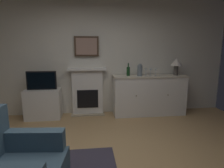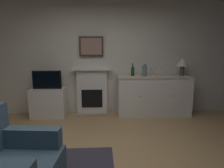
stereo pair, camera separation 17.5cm
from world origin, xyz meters
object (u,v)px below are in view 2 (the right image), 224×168
object	(u,v)px
sideboard_cabinet	(154,96)
tv_set	(47,80)
tv_cabinet	(49,103)
fireplace_unit	(92,91)
wine_glass_center	(155,70)
framed_picture	(91,46)
wine_bottle	(133,71)
wine_glass_left	(151,70)
vase_decorative	(144,70)
table_lamp	(182,63)
armchair	(7,167)
wine_glass_right	(161,71)

from	to	relation	value
sideboard_cabinet	tv_set	distance (m)	2.44
tv_cabinet	tv_set	xyz separation A→B (m)	(-0.00, -0.02, 0.53)
sideboard_cabinet	tv_cabinet	xyz separation A→B (m)	(-2.41, 0.02, -0.14)
fireplace_unit	wine_glass_center	distance (m)	1.55
framed_picture	wine_bottle	size ratio (longest dim) A/B	1.90
wine_glass_left	tv_set	world-z (taller)	wine_glass_left
wine_bottle	tv_set	world-z (taller)	wine_bottle
fireplace_unit	tv_cabinet	bearing A→B (deg)	-170.55
vase_decorative	tv_set	distance (m)	2.17
table_lamp	framed_picture	bearing A→B (deg)	173.85
tv_cabinet	sideboard_cabinet	bearing A→B (deg)	-0.36
wine_bottle	framed_picture	bearing A→B (deg)	168.09
wine_glass_center	armchair	distance (m)	3.34
tv_set	tv_cabinet	bearing A→B (deg)	90.00
wine_bottle	armchair	xyz separation A→B (m)	(-1.62, -2.46, -0.65)
fireplace_unit	table_lamp	distance (m)	2.17
wine_glass_center	fireplace_unit	bearing A→B (deg)	174.23
wine_bottle	wine_glass_left	distance (m)	0.42
framed_picture	wine_bottle	bearing A→B (deg)	-11.91
fireplace_unit	table_lamp	bearing A→B (deg)	-4.91
armchair	wine_glass_left	bearing A→B (deg)	50.61
framed_picture	armchair	distance (m)	3.00
wine_bottle	wine_glass_right	xyz separation A→B (m)	(0.64, -0.05, 0.01)
wine_glass_right	tv_cabinet	distance (m)	2.64
wine_bottle	tv_cabinet	distance (m)	2.03
vase_decorative	tv_cabinet	distance (m)	2.28
armchair	framed_picture	bearing A→B (deg)	75.56
sideboard_cabinet	armchair	bearing A→B (deg)	-130.96
fireplace_unit	armchair	xyz separation A→B (m)	(-0.69, -2.62, -0.17)
table_lamp	wine_glass_right	size ratio (longest dim) A/B	2.42
fireplace_unit	sideboard_cabinet	distance (m)	1.44
framed_picture	wine_glass_right	bearing A→B (deg)	-8.96
sideboard_cabinet	vase_decorative	bearing A→B (deg)	-168.67
framed_picture	tv_cabinet	xyz separation A→B (m)	(-0.97, -0.21, -1.26)
wine_glass_center	tv_set	xyz separation A→B (m)	(-2.43, -0.04, -0.19)
sideboard_cabinet	wine_glass_center	distance (m)	0.58
fireplace_unit	framed_picture	distance (m)	1.04
fireplace_unit	framed_picture	xyz separation A→B (m)	(0.00, 0.05, 1.04)
wine_glass_center	armchair	world-z (taller)	wine_glass_center
fireplace_unit	table_lamp	size ratio (longest dim) A/B	2.75
wine_glass_center	tv_cabinet	bearing A→B (deg)	-179.65
wine_glass_left	wine_glass_center	xyz separation A→B (m)	(0.11, -0.01, 0.00)
wine_glass_center	wine_glass_right	xyz separation A→B (m)	(0.11, -0.05, 0.00)
table_lamp	wine_bottle	distance (m)	1.14
fireplace_unit	tv_cabinet	world-z (taller)	fireplace_unit
vase_decorative	tv_cabinet	world-z (taller)	vase_decorative
framed_picture	wine_glass_left	world-z (taller)	framed_picture
wine_glass_left	wine_glass_right	bearing A→B (deg)	-15.96
framed_picture	tv_cabinet	world-z (taller)	framed_picture
table_lamp	armchair	size ratio (longest dim) A/B	0.43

